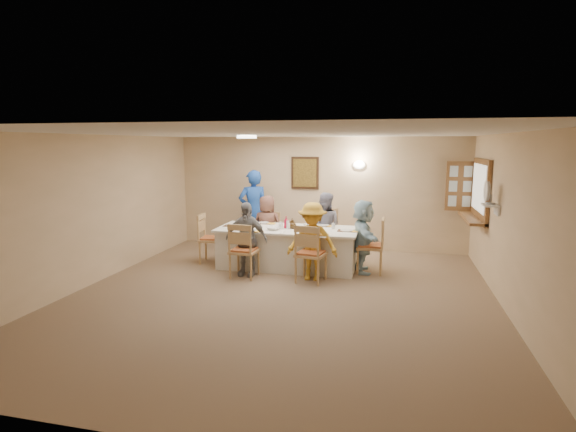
% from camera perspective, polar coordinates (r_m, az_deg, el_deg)
% --- Properties ---
extents(ground, '(7.00, 7.00, 0.00)m').
position_cam_1_polar(ground, '(7.04, -1.07, -10.33)').
color(ground, '#8B6F4F').
extents(room_walls, '(7.00, 7.00, 7.00)m').
position_cam_1_polar(room_walls, '(6.68, -1.11, 2.01)').
color(room_walls, tan).
rests_on(room_walls, ground).
extents(wall_picture, '(0.62, 0.05, 0.72)m').
position_cam_1_polar(wall_picture, '(10.10, 2.16, 5.49)').
color(wall_picture, black).
rests_on(wall_picture, room_walls).
extents(wall_sconce, '(0.26, 0.09, 0.18)m').
position_cam_1_polar(wall_sconce, '(9.90, 9.02, 6.47)').
color(wall_sconce, white).
rests_on(wall_sconce, room_walls).
extents(ceiling_light, '(0.36, 0.36, 0.05)m').
position_cam_1_polar(ceiling_light, '(8.36, -5.27, 9.97)').
color(ceiling_light, white).
rests_on(ceiling_light, room_walls).
extents(serving_hatch, '(0.06, 1.50, 1.15)m').
position_cam_1_polar(serving_hatch, '(9.00, 23.26, 3.02)').
color(serving_hatch, brown).
rests_on(serving_hatch, room_walls).
extents(hatch_sill, '(0.30, 1.50, 0.05)m').
position_cam_1_polar(hatch_sill, '(9.04, 22.31, -0.25)').
color(hatch_sill, brown).
rests_on(hatch_sill, room_walls).
extents(shutter_door, '(0.55, 0.04, 1.00)m').
position_cam_1_polar(shutter_door, '(9.71, 21.00, 3.55)').
color(shutter_door, brown).
rests_on(shutter_door, room_walls).
extents(fan_shelf, '(0.22, 0.36, 0.03)m').
position_cam_1_polar(fan_shelf, '(7.67, 24.31, 1.26)').
color(fan_shelf, white).
rests_on(fan_shelf, room_walls).
extents(desk_fan, '(0.30, 0.30, 0.28)m').
position_cam_1_polar(desk_fan, '(7.65, 24.17, 2.38)').
color(desk_fan, '#A5A5A8').
rests_on(desk_fan, fan_shelf).
extents(dining_table, '(2.66, 1.12, 0.76)m').
position_cam_1_polar(dining_table, '(8.60, -0.04, -4.06)').
color(dining_table, silver).
rests_on(dining_table, ground).
extents(chair_back_left, '(0.45, 0.45, 0.91)m').
position_cam_1_polar(chair_back_left, '(9.49, -2.45, -2.33)').
color(chair_back_left, tan).
rests_on(chair_back_left, ground).
extents(chair_back_right, '(0.52, 0.52, 1.03)m').
position_cam_1_polar(chair_back_right, '(9.23, 4.75, -2.31)').
color(chair_back_right, tan).
rests_on(chair_back_right, ground).
extents(chair_front_left, '(0.49, 0.49, 0.99)m').
position_cam_1_polar(chair_front_left, '(7.99, -5.58, -4.28)').
color(chair_front_left, tan).
rests_on(chair_front_left, ground).
extents(chair_front_right, '(0.56, 0.56, 1.01)m').
position_cam_1_polar(chair_front_right, '(7.69, 2.94, -4.70)').
color(chair_front_right, tan).
rests_on(chair_front_right, ground).
extents(chair_left_end, '(0.52, 0.52, 0.98)m').
position_cam_1_polar(chair_left_end, '(9.05, -9.64, -2.80)').
color(chair_left_end, tan).
rests_on(chair_left_end, ground).
extents(chair_right_end, '(0.49, 0.49, 1.02)m').
position_cam_1_polar(chair_right_end, '(8.36, 10.38, -3.68)').
color(chair_right_end, tan).
rests_on(chair_right_end, ground).
extents(diner_back_left, '(0.66, 0.45, 1.30)m').
position_cam_1_polar(diner_back_left, '(9.34, -2.65, -1.31)').
color(diner_back_left, brown).
rests_on(diner_back_left, ground).
extents(diner_back_right, '(0.75, 0.62, 1.39)m').
position_cam_1_polar(diner_back_right, '(9.08, 4.65, -1.36)').
color(diner_back_right, '#8988A1').
rests_on(diner_back_right, ground).
extents(diner_front_left, '(0.80, 0.37, 1.33)m').
position_cam_1_polar(diner_front_left, '(8.06, -5.32, -2.92)').
color(diner_front_left, gray).
rests_on(diner_front_left, ground).
extents(diner_front_right, '(0.88, 0.51, 1.36)m').
position_cam_1_polar(diner_front_right, '(7.76, 3.11, -3.25)').
color(diner_front_right, gold).
rests_on(diner_front_right, ground).
extents(diner_right_end, '(1.39, 0.83, 1.35)m').
position_cam_1_polar(diner_right_end, '(8.33, 9.52, -2.56)').
color(diner_right_end, '#ACD0DE').
rests_on(diner_right_end, ground).
extents(caregiver, '(1.02, 0.98, 1.79)m').
position_cam_1_polar(caregiver, '(9.87, -4.43, 0.67)').
color(caregiver, '#1C48A5').
rests_on(caregiver, ground).
extents(placemat_fl, '(0.36, 0.26, 0.01)m').
position_cam_1_polar(placemat_fl, '(8.28, -4.76, -1.89)').
color(placemat_fl, '#472B19').
rests_on(placemat_fl, dining_table).
extents(plate_fl, '(0.24, 0.24, 0.01)m').
position_cam_1_polar(plate_fl, '(8.28, -4.76, -1.82)').
color(plate_fl, white).
rests_on(plate_fl, dining_table).
extents(napkin_fl, '(0.14, 0.14, 0.01)m').
position_cam_1_polar(napkin_fl, '(8.18, -3.67, -1.97)').
color(napkin_fl, yellow).
rests_on(napkin_fl, dining_table).
extents(placemat_fr, '(0.36, 0.27, 0.01)m').
position_cam_1_polar(placemat_fr, '(8.00, 3.45, -2.28)').
color(placemat_fr, '#472B19').
rests_on(placemat_fr, dining_table).
extents(plate_fr, '(0.26, 0.26, 0.02)m').
position_cam_1_polar(plate_fr, '(8.00, 3.45, -2.21)').
color(plate_fr, white).
rests_on(plate_fr, dining_table).
extents(napkin_fr, '(0.14, 0.14, 0.01)m').
position_cam_1_polar(napkin_fr, '(7.92, 4.67, -2.35)').
color(napkin_fr, yellow).
rests_on(napkin_fr, dining_table).
extents(placemat_bl, '(0.36, 0.27, 0.01)m').
position_cam_1_polar(placemat_bl, '(9.07, -3.11, -0.90)').
color(placemat_bl, '#472B19').
rests_on(placemat_bl, dining_table).
extents(plate_bl, '(0.22, 0.22, 0.01)m').
position_cam_1_polar(plate_bl, '(9.07, -3.11, -0.84)').
color(plate_bl, white).
rests_on(plate_bl, dining_table).
extents(napkin_bl, '(0.14, 0.14, 0.01)m').
position_cam_1_polar(napkin_bl, '(8.97, -2.10, -0.96)').
color(napkin_bl, yellow).
rests_on(napkin_bl, dining_table).
extents(placemat_br, '(0.37, 0.27, 0.01)m').
position_cam_1_polar(placemat_br, '(8.81, 4.39, -1.22)').
color(placemat_br, '#472B19').
rests_on(placemat_br, dining_table).
extents(plate_br, '(0.25, 0.25, 0.02)m').
position_cam_1_polar(plate_br, '(8.81, 4.40, -1.15)').
color(plate_br, white).
rests_on(plate_br, dining_table).
extents(napkin_br, '(0.14, 0.14, 0.01)m').
position_cam_1_polar(napkin_br, '(8.74, 5.51, -1.28)').
color(napkin_br, yellow).
rests_on(napkin_br, dining_table).
extents(placemat_le, '(0.35, 0.26, 0.01)m').
position_cam_1_polar(placemat_le, '(8.84, -7.00, -1.23)').
color(placemat_le, '#472B19').
rests_on(placemat_le, dining_table).
extents(plate_le, '(0.25, 0.25, 0.02)m').
position_cam_1_polar(plate_le, '(8.83, -7.00, -1.17)').
color(plate_le, white).
rests_on(plate_le, dining_table).
extents(napkin_le, '(0.14, 0.14, 0.01)m').
position_cam_1_polar(napkin_le, '(8.73, -6.00, -1.29)').
color(napkin_le, yellow).
rests_on(napkin_le, dining_table).
extents(placemat_re, '(0.34, 0.25, 0.01)m').
position_cam_1_polar(placemat_re, '(8.34, 7.47, -1.87)').
color(placemat_re, '#472B19').
rests_on(placemat_re, dining_table).
extents(plate_re, '(0.24, 0.24, 0.01)m').
position_cam_1_polar(plate_re, '(8.34, 7.48, -1.80)').
color(plate_re, white).
rests_on(plate_re, dining_table).
extents(napkin_re, '(0.15, 0.15, 0.01)m').
position_cam_1_polar(napkin_re, '(8.27, 8.68, -1.93)').
color(napkin_re, yellow).
rests_on(napkin_re, dining_table).
extents(teacup_a, '(0.19, 0.19, 0.09)m').
position_cam_1_polar(teacup_a, '(8.41, -5.85, -1.44)').
color(teacup_a, white).
rests_on(teacup_a, dining_table).
extents(teacup_b, '(0.09, 0.09, 0.08)m').
position_cam_1_polar(teacup_b, '(8.97, 3.19, -0.78)').
color(teacup_b, white).
rests_on(teacup_b, dining_table).
extents(bowl_a, '(0.34, 0.34, 0.06)m').
position_cam_1_polar(bowl_a, '(8.36, -1.90, -1.58)').
color(bowl_a, white).
rests_on(bowl_a, dining_table).
extents(bowl_b, '(0.29, 0.29, 0.05)m').
position_cam_1_polar(bowl_b, '(8.71, 2.53, -1.16)').
color(bowl_b, white).
rests_on(bowl_b, dining_table).
extents(condiment_ketchup, '(0.13, 0.13, 0.23)m').
position_cam_1_polar(condiment_ketchup, '(8.51, -0.24, -0.80)').
color(condiment_ketchup, '#BC1032').
rests_on(condiment_ketchup, dining_table).
extents(condiment_brown, '(0.14, 0.14, 0.19)m').
position_cam_1_polar(condiment_brown, '(8.52, 0.53, -0.92)').
color(condiment_brown, '#3D2810').
rests_on(condiment_brown, dining_table).
extents(condiment_malt, '(0.21, 0.21, 0.16)m').
position_cam_1_polar(condiment_malt, '(8.47, 0.65, -1.07)').
color(condiment_malt, '#3D2810').
rests_on(condiment_malt, dining_table).
extents(drinking_glass, '(0.07, 0.07, 0.10)m').
position_cam_1_polar(drinking_glass, '(8.59, -0.93, -1.10)').
color(drinking_glass, silver).
rests_on(drinking_glass, dining_table).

